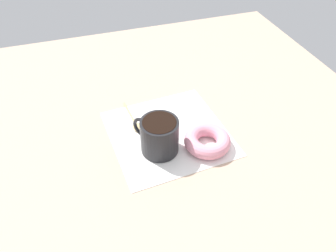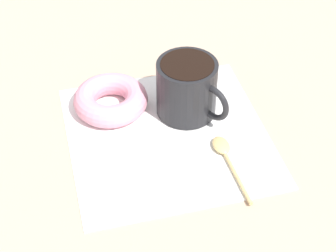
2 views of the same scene
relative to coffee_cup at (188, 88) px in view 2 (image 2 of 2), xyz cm
name	(u,v)px [view 2 (image 2 of 2)]	position (x,y,z in cm)	size (l,w,h in cm)	color
ground_plane	(172,140)	(4.72, -3.12, -5.82)	(120.00, 120.00, 2.00)	tan
napkin	(168,137)	(5.02, -3.85, -4.67)	(28.62, 28.62, 0.30)	white
coffee_cup	(188,88)	(0.00, 0.00, 0.00)	(11.06, 9.61, 8.75)	black
donut	(111,100)	(-2.61, -11.32, -2.81)	(11.30, 11.30, 3.43)	pink
spoon	(225,154)	(10.36, 3.38, -4.12)	(12.91, 2.87, 0.90)	#D8B772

